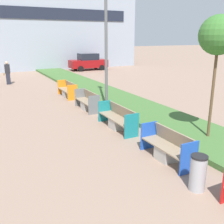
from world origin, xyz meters
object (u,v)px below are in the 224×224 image
object	(u,v)px
litter_bin	(198,173)
parked_car_distant	(88,62)
sapling_tree_near	(219,36)
bench_teal_frame	(118,120)
bench_grey_frame	(88,103)
street_lamp_post	(106,10)
bench_blue_frame	(167,149)
bench_orange_frame	(68,91)
pedestrian_walking	(8,73)

from	to	relation	value
litter_bin	parked_car_distant	size ratio (longest dim) A/B	0.22
sapling_tree_near	bench_teal_frame	bearing A→B (deg)	130.88
bench_grey_frame	sapling_tree_near	world-z (taller)	sapling_tree_near
litter_bin	street_lamp_post	world-z (taller)	street_lamp_post
bench_blue_frame	bench_grey_frame	size ratio (longest dim) A/B	0.99
bench_teal_frame	street_lamp_post	bearing A→B (deg)	75.30
bench_teal_frame	sapling_tree_near	bearing A→B (deg)	-49.12
bench_teal_frame	sapling_tree_near	xyz separation A→B (m)	(2.31, -2.67, 3.33)
bench_teal_frame	bench_grey_frame	world-z (taller)	same
litter_bin	street_lamp_post	distance (m)	8.50
bench_teal_frame	bench_grey_frame	xyz separation A→B (m)	(-0.00, 3.32, -0.01)
bench_orange_frame	street_lamp_post	xyz separation A→B (m)	(0.61, -4.33, 4.47)
bench_grey_frame	pedestrian_walking	size ratio (longest dim) A/B	1.09
bench_grey_frame	sapling_tree_near	xyz separation A→B (m)	(2.32, -5.99, 3.35)
bench_blue_frame	bench_teal_frame	size ratio (longest dim) A/B	0.83
bench_grey_frame	street_lamp_post	size ratio (longest dim) A/B	0.22
litter_bin	sapling_tree_near	bearing A→B (deg)	39.25
litter_bin	street_lamp_post	xyz separation A→B (m)	(1.01, 7.21, 4.37)
bench_orange_frame	bench_blue_frame	bearing A→B (deg)	-90.01
bench_grey_frame	bench_orange_frame	xyz separation A→B (m)	(0.00, 3.34, 0.00)
bench_teal_frame	parked_car_distant	bearing A→B (deg)	71.30
litter_bin	pedestrian_walking	xyz separation A→B (m)	(-2.41, 18.04, 0.47)
bench_teal_frame	pedestrian_walking	distance (m)	13.45
parked_car_distant	litter_bin	bearing A→B (deg)	-104.35
bench_blue_frame	parked_car_distant	bearing A→B (deg)	73.87
bench_blue_frame	street_lamp_post	size ratio (longest dim) A/B	0.22
bench_grey_frame	street_lamp_post	bearing A→B (deg)	-58.36
street_lamp_post	pedestrian_walking	size ratio (longest dim) A/B	4.89
bench_orange_frame	parked_car_distant	size ratio (longest dim) A/B	0.49
bench_orange_frame	bench_grey_frame	bearing A→B (deg)	-90.02
parked_car_distant	pedestrian_walking	bearing A→B (deg)	-146.70
bench_grey_frame	parked_car_distant	xyz separation A→B (m)	(6.38, 15.50, 0.55)
bench_teal_frame	street_lamp_post	size ratio (longest dim) A/B	0.27
street_lamp_post	pedestrian_walking	distance (m)	12.00
bench_teal_frame	sapling_tree_near	size ratio (longest dim) A/B	0.54
bench_teal_frame	bench_grey_frame	distance (m)	3.32
bench_teal_frame	parked_car_distant	xyz separation A→B (m)	(6.37, 18.82, 0.54)
bench_blue_frame	bench_grey_frame	world-z (taller)	same
bench_orange_frame	litter_bin	distance (m)	11.55
sapling_tree_near	bench_blue_frame	bearing A→B (deg)	-166.54
sapling_tree_near	parked_car_distant	size ratio (longest dim) A/B	1.04
pedestrian_walking	street_lamp_post	bearing A→B (deg)	-72.46
bench_grey_frame	street_lamp_post	world-z (taller)	street_lamp_post
parked_car_distant	bench_teal_frame	bearing A→B (deg)	-107.12
bench_blue_frame	parked_car_distant	world-z (taller)	parked_car_distant
sapling_tree_near	parked_car_distant	world-z (taller)	sapling_tree_near
bench_orange_frame	pedestrian_walking	bearing A→B (deg)	113.39
parked_car_distant	bench_grey_frame	bearing A→B (deg)	-110.77
pedestrian_walking	bench_grey_frame	bearing A→B (deg)	-74.06
bench_blue_frame	pedestrian_walking	xyz separation A→B (m)	(-2.81, 16.37, 0.57)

